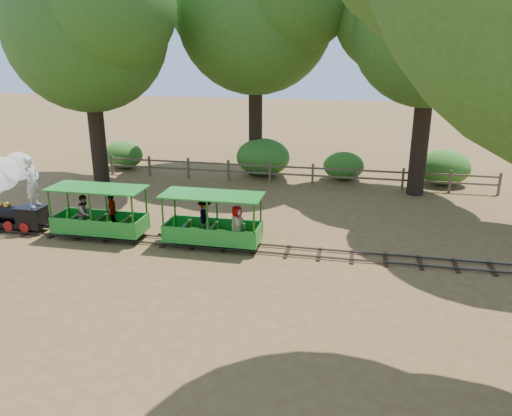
% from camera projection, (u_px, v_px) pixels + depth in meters
% --- Properties ---
extents(ground, '(90.00, 90.00, 0.00)m').
position_uv_depth(ground, '(256.00, 250.00, 15.80)').
color(ground, olive).
rests_on(ground, ground).
extents(track, '(22.00, 1.00, 0.10)m').
position_uv_depth(track, '(256.00, 248.00, 15.78)').
color(track, '#3F3D3A').
rests_on(track, ground).
extents(locomotive, '(2.46, 1.16, 2.82)m').
position_uv_depth(locomotive, '(9.00, 185.00, 17.04)').
color(locomotive, black).
rests_on(locomotive, ground).
extents(carriage_front, '(3.18, 1.30, 1.65)m').
position_uv_depth(carriage_front, '(99.00, 217.00, 16.57)').
color(carriage_front, '#1D8624').
rests_on(carriage_front, track).
extents(carriage_rear, '(3.18, 1.30, 1.65)m').
position_uv_depth(carriage_rear, '(214.00, 224.00, 15.84)').
color(carriage_rear, '#1D8624').
rests_on(carriage_rear, track).
extents(oak_nw, '(8.52, 7.49, 10.16)m').
position_uv_depth(oak_nw, '(86.00, 21.00, 20.88)').
color(oak_nw, '#2D2116').
rests_on(oak_nw, ground).
extents(oak_nc, '(9.06, 7.97, 11.12)m').
position_uv_depth(oak_nc, '(255.00, 5.00, 22.64)').
color(oak_nc, '#2D2116').
rests_on(oak_nc, ground).
extents(oak_ne, '(7.83, 6.89, 9.96)m').
position_uv_depth(oak_ne, '(432.00, 19.00, 19.55)').
color(oak_ne, '#2D2116').
rests_on(oak_ne, ground).
extents(fence, '(18.10, 0.10, 1.00)m').
position_uv_depth(fence, '(291.00, 172.00, 23.05)').
color(fence, brown).
rests_on(fence, ground).
extents(shrub_west, '(2.06, 1.59, 1.43)m').
position_uv_depth(shrub_west, '(123.00, 155.00, 25.96)').
color(shrub_west, '#2D6B1E').
rests_on(shrub_west, ground).
extents(shrub_mid_w, '(2.65, 2.04, 1.83)m').
position_uv_depth(shrub_mid_w, '(263.00, 157.00, 24.46)').
color(shrub_mid_w, '#2D6B1E').
rests_on(shrub_mid_w, ground).
extents(shrub_mid_e, '(1.94, 1.49, 1.34)m').
position_uv_depth(shrub_mid_e, '(344.00, 166.00, 23.78)').
color(shrub_mid_e, '#2D6B1E').
rests_on(shrub_mid_e, ground).
extents(shrub_east, '(2.34, 1.80, 1.62)m').
position_uv_depth(shrub_east, '(444.00, 168.00, 22.85)').
color(shrub_east, '#2D6B1E').
rests_on(shrub_east, ground).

